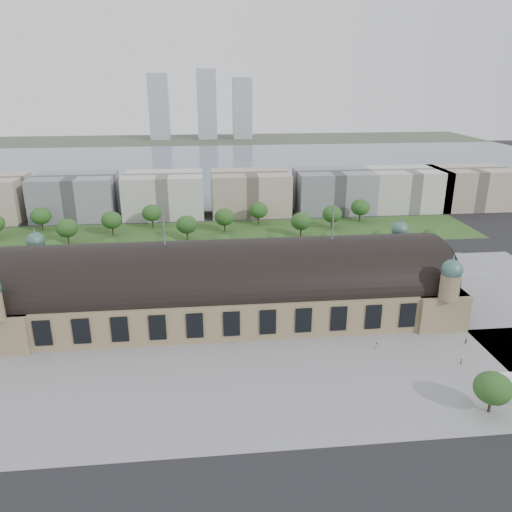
{
  "coord_description": "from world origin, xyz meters",
  "views": [
    {
      "loc": [
        -6.67,
        -154.36,
        76.83
      ],
      "look_at": [
        11.41,
        18.07,
        14.0
      ],
      "focal_mm": 35.0,
      "sensor_mm": 36.0,
      "label": 1
    }
  ],
  "objects": [
    {
      "name": "traffic_car_6",
      "position": [
        91.19,
        35.32,
        0.75
      ],
      "size": [
        5.41,
        2.54,
        1.5
      ],
      "primitive_type": "imported",
      "rotation": [
        0.0,
        0.0,
        -1.58
      ],
      "color": "white",
      "rests_on": "ground"
    },
    {
      "name": "tree_row_9",
      "position": [
        96.0,
        53.0,
        7.43
      ],
      "size": [
        9.6,
        9.6,
        11.52
      ],
      "color": "#2D2116",
      "rests_on": "ground"
    },
    {
      "name": "tree_row_2",
      "position": [
        -72.0,
        53.0,
        7.43
      ],
      "size": [
        9.6,
        9.6,
        11.52
      ],
      "color": "#2D2116",
      "rests_on": "ground"
    },
    {
      "name": "parked_car_6",
      "position": [
        -29.37,
        24.71,
        0.67
      ],
      "size": [
        4.89,
        4.19,
        1.35
      ],
      "primitive_type": "imported",
      "rotation": [
        0.0,
        0.0,
        -0.97
      ],
      "color": "black",
      "rests_on": "ground"
    },
    {
      "name": "tree_row_6",
      "position": [
        24.0,
        53.0,
        7.43
      ],
      "size": [
        9.6,
        9.6,
        11.52
      ],
      "color": "#2D2116",
      "rests_on": "ground"
    },
    {
      "name": "tree_belt_4",
      "position": [
        -54.0,
        95.0,
        8.05
      ],
      "size": [
        10.4,
        10.4,
        12.48
      ],
      "color": "#2D2116",
      "rests_on": "ground"
    },
    {
      "name": "tree_belt_3",
      "position": [
        -73.0,
        83.0,
        8.05
      ],
      "size": [
        10.4,
        10.4,
        12.48
      ],
      "color": "#2D2116",
      "rests_on": "ground"
    },
    {
      "name": "parked_car_2",
      "position": [
        -50.82,
        21.0,
        0.64
      ],
      "size": [
        4.68,
        3.78,
        1.27
      ],
      "primitive_type": "imported",
      "rotation": [
        0.0,
        0.0,
        -1.03
      ],
      "color": "#1C1E4E",
      "rests_on": "ground"
    },
    {
      "name": "road_slab",
      "position": [
        -20.0,
        38.0,
        0.0
      ],
      "size": [
        260.0,
        26.0,
        0.1
      ],
      "primitive_type": "cube",
      "color": "black",
      "rests_on": "ground"
    },
    {
      "name": "office_6",
      "position": [
        115.0,
        133.0,
        12.0
      ],
      "size": [
        45.0,
        32.0,
        24.0
      ],
      "primitive_type": "cube",
      "color": "beige",
      "rests_on": "ground"
    },
    {
      "name": "far_shore",
      "position": [
        0.0,
        498.0,
        0.0
      ],
      "size": [
        700.0,
        120.0,
        0.14
      ],
      "primitive_type": "cube",
      "color": "#44513D",
      "rests_on": "ground"
    },
    {
      "name": "tree_belt_9",
      "position": [
        41.0,
        83.0,
        8.05
      ],
      "size": [
        10.4,
        10.4,
        12.48
      ],
      "color": "#2D2116",
      "rests_on": "ground"
    },
    {
      "name": "van_south",
      "position": [
        70.25,
        -48.4,
        1.13
      ],
      "size": [
        5.63,
        2.67,
        2.36
      ],
      "rotation": [
        0.0,
        0.0,
        -0.09
      ],
      "color": "white",
      "rests_on": "ground"
    },
    {
      "name": "station",
      "position": [
        0.0,
        0.0,
        10.28
      ],
      "size": [
        150.0,
        48.4,
        44.3
      ],
      "color": "#887754",
      "rests_on": "ground"
    },
    {
      "name": "traffic_car_3",
      "position": [
        -26.4,
        44.11,
        0.68
      ],
      "size": [
        4.67,
        1.91,
        1.35
      ],
      "primitive_type": "imported",
      "rotation": [
        0.0,
        0.0,
        1.57
      ],
      "color": "maroon",
      "rests_on": "ground"
    },
    {
      "name": "tree_row_7",
      "position": [
        48.0,
        53.0,
        7.43
      ],
      "size": [
        9.6,
        9.6,
        11.52
      ],
      "color": "#2D2116",
      "rests_on": "ground"
    },
    {
      "name": "far_tower_right",
      "position": [
        45.0,
        508.0,
        37.5
      ],
      "size": [
        24.0,
        24.0,
        75.0
      ],
      "primitive_type": "cube",
      "color": "#9EA8B2",
      "rests_on": "ground"
    },
    {
      "name": "plaza_south",
      "position": [
        10.0,
        -44.0,
        0.0
      ],
      "size": [
        190.0,
        48.0,
        0.12
      ],
      "primitive_type": "cube",
      "color": "gray",
      "rests_on": "ground"
    },
    {
      "name": "office_5",
      "position": [
        70.0,
        133.0,
        12.0
      ],
      "size": [
        45.0,
        32.0,
        24.0
      ],
      "primitive_type": "cube",
      "color": "gray",
      "rests_on": "ground"
    },
    {
      "name": "pedestrian_1",
      "position": [
        63.55,
        -39.25,
        0.95
      ],
      "size": [
        0.65,
        0.8,
        1.9
      ],
      "primitive_type": "imported",
      "rotation": [
        0.0,
        0.0,
        1.26
      ],
      "color": "gray",
      "rests_on": "ground"
    },
    {
      "name": "grass_belt",
      "position": [
        -15.0,
        93.0,
        0.0
      ],
      "size": [
        300.0,
        45.0,
        0.1
      ],
      "primitive_type": "cube",
      "color": "#305120",
      "rests_on": "ground"
    },
    {
      "name": "tree_belt_6",
      "position": [
        -16.0,
        83.0,
        8.05
      ],
      "size": [
        10.4,
        10.4,
        12.48
      ],
      "color": "#2D2116",
      "rests_on": "ground"
    },
    {
      "name": "office_4",
      "position": [
        20.0,
        133.0,
        12.0
      ],
      "size": [
        45.0,
        32.0,
        24.0
      ],
      "primitive_type": "cube",
      "color": "#B7A58F",
      "rests_on": "ground"
    },
    {
      "name": "bus_east",
      "position": [
        40.0,
        32.0,
        1.87
      ],
      "size": [
        13.64,
        4.28,
        3.74
      ],
      "primitive_type": "imported",
      "rotation": [
        0.0,
        0.0,
        1.66
      ],
      "color": "silver",
      "rests_on": "ground"
    },
    {
      "name": "far_tower_mid",
      "position": [
        0.0,
        508.0,
        42.5
      ],
      "size": [
        24.0,
        24.0,
        85.0
      ],
      "primitive_type": "cube",
      "color": "#9EA8B2",
      "rests_on": "ground"
    },
    {
      "name": "tree_row_4",
      "position": [
        -24.0,
        53.0,
        7.43
      ],
      "size": [
        9.6,
        9.6,
        11.52
      ],
      "color": "#2D2116",
      "rests_on": "ground"
    },
    {
      "name": "ground",
      "position": [
        0.0,
        0.0,
        0.0
      ],
      "size": [
        900.0,
        900.0,
        0.0
      ],
      "primitive_type": "plane",
      "color": "black",
      "rests_on": "ground"
    },
    {
      "name": "parked_car_3",
      "position": [
        -66.19,
        25.0,
        0.74
      ],
      "size": [
        4.68,
        3.5,
        1.48
      ],
      "primitive_type": "imported",
      "rotation": [
        0.0,
        0.0,
        -1.11
      ],
      "color": "#5B5F63",
      "rests_on": "ground"
    },
    {
      "name": "bus_west",
      "position": [
        -20.05,
        27.0,
        1.79
      ],
      "size": [
        12.88,
        3.17,
        3.58
      ],
      "primitive_type": "imported",
      "rotation": [
        0.0,
        0.0,
        1.56
      ],
      "color": "red",
      "rests_on": "ground"
    },
    {
      "name": "tree_belt_2",
      "position": [
        -92.0,
        107.0,
        8.05
      ],
      "size": [
        10.4,
        10.4,
        12.48
      ],
      "color": "#2D2116",
      "rests_on": "ground"
    },
    {
      "name": "far_tower_left",
      "position": [
        -60.0,
        508.0,
        40.0
      ],
      "size": [
        24.0,
        24.0,
        80.0
      ],
      "primitive_type": "cube",
      "color": "#9EA8B2",
      "rests_on": "ground"
    },
    {
      "name": "lake",
      "position": [
        0.0,
        298.0,
        0.0
      ],
      "size": [
        700.0,
        320.0,
        0.08
      ],
      "primitive_type": "cube",
      "color": "slate",
      "rests_on": "ground"
    },
    {
      "name": "parked_car_0",
      "position": [
        -63.04,
        21.0,
        0.69
      ],
      "size": [
        4.44,
        2.93,
        1.38
      ],
      "primitive_type": "imported",
      "rotation": [
        0.0,
        0.0,
        -1.19
      ],
      "color": "black",
      "rests_on": "ground"
    },
    {
      "name": "parked_car_1",
      "position": [
        -63.7,
        21.0,
        0.74
      ],
      "size": [
        5.75,
        5.06,
        1.48
      ],
      "primitive_type": "imported",
      "rotation": [
        0.0,
        0.0,
        -0.96
      ],
      "color": "maroon",
      "rests_on": "ground"
    },
    {
      "name": "tree_plaza_s",
      "position": [
        60.0,
        -60.0,
        6.8
      ],
      "size": [
        9.0,
        9.0,
        10.64
      ],
      "color": "#2D2116",
      "rests_on": "ground"
    },
    {
      "name": "parked_car_4",
      "position": [
        -50.25,
        23.83,
        0.7
      ],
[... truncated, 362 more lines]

